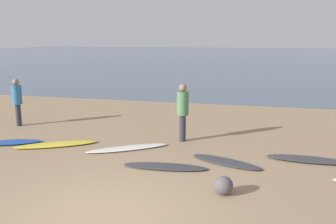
% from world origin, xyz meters
% --- Properties ---
extents(ground_plane, '(120.00, 120.00, 0.20)m').
position_xyz_m(ground_plane, '(0.00, 10.00, -0.10)').
color(ground_plane, '#997C5B').
rests_on(ground_plane, ground).
extents(ocean_water, '(140.00, 100.00, 0.01)m').
position_xyz_m(ocean_water, '(0.00, 61.86, 0.00)').
color(ocean_water, '#475B6B').
rests_on(ocean_water, ground).
extents(surfboard_2, '(2.08, 1.32, 0.09)m').
position_xyz_m(surfboard_2, '(-4.71, 3.60, 0.05)').
color(surfboard_2, '#1E479E').
rests_on(surfboard_2, ground).
extents(surfboard_3, '(2.37, 1.69, 0.09)m').
position_xyz_m(surfboard_3, '(-3.14, 3.79, 0.04)').
color(surfboard_3, yellow).
rests_on(surfboard_3, ground).
extents(surfboard_4, '(2.29, 1.74, 0.08)m').
position_xyz_m(surfboard_4, '(-0.92, 3.98, 0.04)').
color(surfboard_4, silver).
rests_on(surfboard_4, ground).
extents(surfboard_5, '(2.19, 0.71, 0.07)m').
position_xyz_m(surfboard_5, '(0.53, 2.77, 0.03)').
color(surfboard_5, '#333338').
rests_on(surfboard_5, ground).
extents(surfboard_6, '(2.03, 1.26, 0.07)m').
position_xyz_m(surfboard_6, '(1.99, 3.50, 0.03)').
color(surfboard_6, '#333338').
rests_on(surfboard_6, ground).
extents(surfboard_7, '(2.12, 0.66, 0.10)m').
position_xyz_m(surfboard_7, '(4.06, 4.18, 0.05)').
color(surfboard_7, '#333338').
rests_on(surfboard_7, ground).
extents(person_0, '(0.35, 0.35, 1.75)m').
position_xyz_m(person_0, '(-5.84, 5.73, 1.03)').
color(person_0, '#2D2D38').
rests_on(person_0, ground).
extents(person_3, '(0.37, 0.37, 1.82)m').
position_xyz_m(person_3, '(0.46, 5.22, 1.07)').
color(person_3, '#2D2D38').
rests_on(person_3, ground).
extents(beach_rock_far, '(0.40, 0.40, 0.40)m').
position_xyz_m(beach_rock_far, '(2.11, 1.56, 0.20)').
color(beach_rock_far, '#554C51').
rests_on(beach_rock_far, ground).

